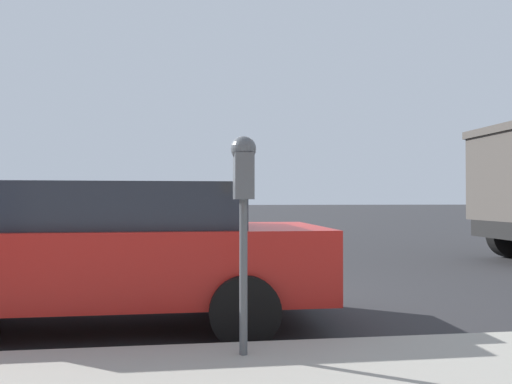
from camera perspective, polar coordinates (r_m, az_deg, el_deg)
name	(u,v)px	position (r m, az deg, el deg)	size (l,w,h in m)	color
ground_plane	(189,306)	(6.32, -7.71, -12.84)	(220.00, 220.00, 0.00)	#2B2B2D
parking_meter	(243,187)	(3.68, -1.44, 0.57)	(0.21, 0.19, 1.61)	#4C5156
car_red	(97,250)	(5.44, -17.75, -6.32)	(2.04, 4.78, 1.48)	#B21E19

